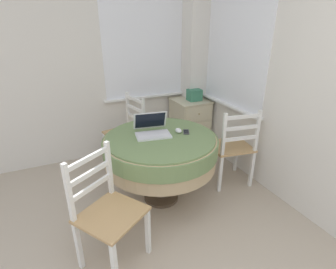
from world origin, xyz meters
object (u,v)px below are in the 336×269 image
at_px(round_dining_table, 161,149).
at_px(dining_chair_camera_near, 107,212).
at_px(corner_cabinet, 190,123).
at_px(computer_mouse, 178,131).
at_px(cell_phone, 186,132).
at_px(dining_chair_near_back_window, 127,132).
at_px(dining_chair_near_right_window, 232,148).
at_px(laptop, 152,130).
at_px(storage_box, 194,95).

height_order(round_dining_table, dining_chair_camera_near, dining_chair_camera_near).
distance_m(dining_chair_camera_near, corner_cabinet, 2.18).
height_order(computer_mouse, cell_phone, computer_mouse).
height_order(computer_mouse, dining_chair_camera_near, dining_chair_camera_near).
bearing_deg(cell_phone, computer_mouse, 161.20).
bearing_deg(dining_chair_near_back_window, dining_chair_near_right_window, -43.95).
distance_m(laptop, dining_chair_near_back_window, 0.83).
distance_m(computer_mouse, dining_chair_near_back_window, 0.94).
relative_size(dining_chair_near_right_window, dining_chair_camera_near, 1.00).
distance_m(dining_chair_camera_near, storage_box, 2.20).
relative_size(computer_mouse, dining_chair_near_back_window, 0.09).
distance_m(dining_chair_near_back_window, storage_box, 1.08).
height_order(dining_chair_near_right_window, corner_cabinet, dining_chair_near_right_window).
xyz_separation_m(round_dining_table, storage_box, (0.92, 0.95, 0.21)).
bearing_deg(corner_cabinet, dining_chair_camera_near, -135.45).
bearing_deg(round_dining_table, cell_phone, -3.01).
distance_m(round_dining_table, cell_phone, 0.31).
relative_size(computer_mouse, dining_chair_near_right_window, 0.09).
xyz_separation_m(computer_mouse, dining_chair_near_back_window, (-0.29, 0.84, -0.29)).
height_order(round_dining_table, computer_mouse, computer_mouse).
bearing_deg(storage_box, round_dining_table, -134.19).
bearing_deg(dining_chair_near_right_window, dining_chair_near_back_window, 136.05).
xyz_separation_m(cell_phone, dining_chair_near_back_window, (-0.37, 0.87, -0.28)).
bearing_deg(dining_chair_near_back_window, dining_chair_camera_near, -112.28).
relative_size(cell_phone, dining_chair_camera_near, 0.14).
height_order(round_dining_table, cell_phone, cell_phone).
distance_m(round_dining_table, storage_box, 1.34).
bearing_deg(round_dining_table, computer_mouse, 3.11).
relative_size(computer_mouse, cell_phone, 0.68).
relative_size(computer_mouse, dining_chair_camera_near, 0.09).
relative_size(round_dining_table, dining_chair_camera_near, 1.22).
bearing_deg(corner_cabinet, round_dining_table, -131.83).
bearing_deg(laptop, storage_box, 41.56).
distance_m(dining_chair_near_back_window, dining_chair_camera_near, 1.50).
xyz_separation_m(dining_chair_camera_near, corner_cabinet, (1.55, 1.53, -0.09)).
bearing_deg(computer_mouse, round_dining_table, -176.89).
bearing_deg(round_dining_table, dining_chair_camera_near, -141.15).
relative_size(round_dining_table, laptop, 2.98).
relative_size(cell_phone, dining_chair_near_right_window, 0.14).
bearing_deg(storage_box, dining_chair_camera_near, -136.91).
relative_size(computer_mouse, storage_box, 0.48).
bearing_deg(laptop, dining_chair_near_back_window, 93.22).
distance_m(cell_phone, corner_cabinet, 1.24).
bearing_deg(laptop, corner_cabinet, 43.99).
bearing_deg(computer_mouse, corner_cabinet, 54.94).
xyz_separation_m(round_dining_table, dining_chair_camera_near, (-0.66, -0.53, -0.13)).
bearing_deg(corner_cabinet, dining_chair_near_back_window, -171.70).
xyz_separation_m(dining_chair_camera_near, storage_box, (1.58, 1.48, 0.35)).
relative_size(laptop, dining_chair_near_back_window, 0.41).
xyz_separation_m(cell_phone, storage_box, (0.65, 0.96, 0.07)).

